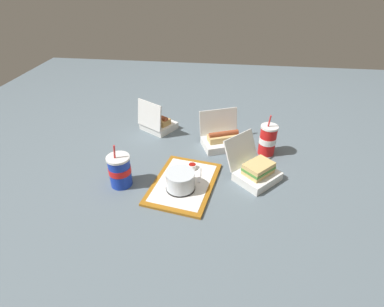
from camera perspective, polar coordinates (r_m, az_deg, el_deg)
ground_plane at (r=1.51m, az=-0.32°, el=-0.65°), size 3.20×3.20×0.00m
food_tray at (r=1.33m, az=-1.38°, el=-5.72°), size 0.41×0.32×0.01m
cake_container at (r=1.27m, az=-2.22°, el=-5.25°), size 0.13×0.13×0.08m
ketchup_cup at (r=1.40m, az=0.05°, el=-2.45°), size 0.04×0.04×0.02m
napkin_stack at (r=1.39m, az=-1.61°, el=-3.26°), size 0.11×0.11×0.00m
plastic_fork at (r=1.37m, az=1.37°, el=-4.07°), size 0.11×0.02×0.00m
clamshell_hotdog_back at (r=1.75m, az=-6.56°, el=5.81°), size 0.22×0.23×0.19m
clamshell_sandwich_front at (r=1.37m, az=12.05°, el=-3.27°), size 0.28×0.28×0.18m
clamshell_hotdog_right at (r=1.59m, az=5.85°, el=2.76°), size 0.24×0.26×0.18m
soda_cup_left at (r=1.55m, az=14.21°, el=2.54°), size 0.09×0.09×0.22m
soda_cup_front at (r=1.33m, az=-13.58°, el=-3.17°), size 0.10×0.10×0.21m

